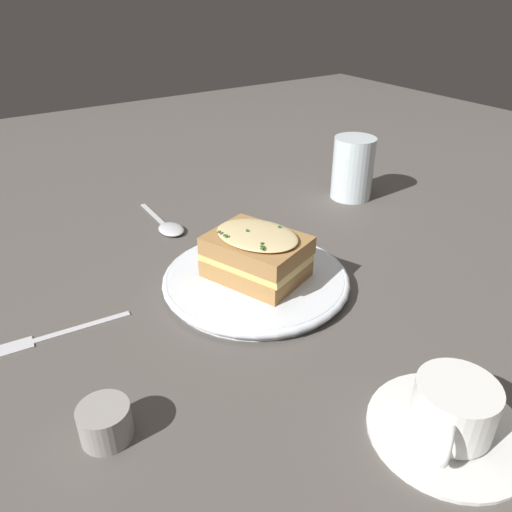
# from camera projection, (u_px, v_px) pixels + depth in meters

# --- Properties ---
(ground_plane) EXTENTS (2.40, 2.40, 0.00)m
(ground_plane) POSITION_uv_depth(u_px,v_px,m) (282.00, 291.00, 0.68)
(ground_plane) COLOR #514C47
(dinner_plate) EXTENTS (0.26, 0.26, 0.02)m
(dinner_plate) POSITION_uv_depth(u_px,v_px,m) (256.00, 280.00, 0.69)
(dinner_plate) COLOR white
(dinner_plate) RESTS_ON ground_plane
(sandwich) EXTENTS (0.16, 0.13, 0.07)m
(sandwich) POSITION_uv_depth(u_px,v_px,m) (256.00, 255.00, 0.67)
(sandwich) COLOR #A37542
(sandwich) RESTS_ON dinner_plate
(teacup_with_saucer) EXTENTS (0.15, 0.15, 0.06)m
(teacup_with_saucer) POSITION_uv_depth(u_px,v_px,m) (452.00, 416.00, 0.46)
(teacup_with_saucer) COLOR white
(teacup_with_saucer) RESTS_ON ground_plane
(water_glass) EXTENTS (0.08, 0.08, 0.12)m
(water_glass) POSITION_uv_depth(u_px,v_px,m) (353.00, 168.00, 0.94)
(water_glass) COLOR silver
(water_glass) RESTS_ON ground_plane
(fork) EXTENTS (0.03, 0.19, 0.00)m
(fork) POSITION_uv_depth(u_px,v_px,m) (33.00, 341.00, 0.59)
(fork) COLOR silver
(fork) RESTS_ON ground_plane
(spoon) EXTENTS (0.16, 0.04, 0.01)m
(spoon) POSITION_uv_depth(u_px,v_px,m) (169.00, 227.00, 0.84)
(spoon) COLOR silver
(spoon) RESTS_ON ground_plane
(condiment_pot) EXTENTS (0.05, 0.05, 0.04)m
(condiment_pot) POSITION_uv_depth(u_px,v_px,m) (105.00, 422.00, 0.46)
(condiment_pot) COLOR gray
(condiment_pot) RESTS_ON ground_plane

